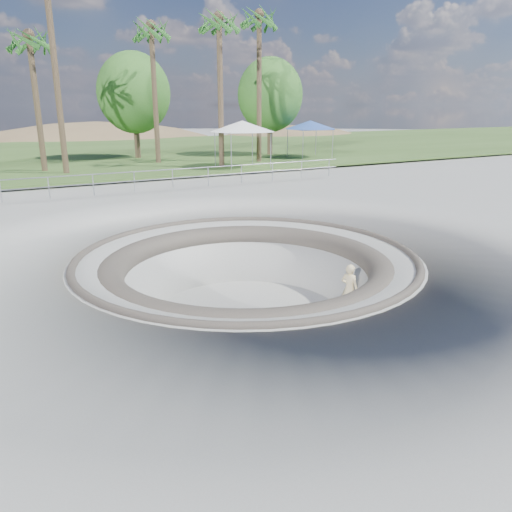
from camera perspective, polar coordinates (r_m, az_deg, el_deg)
ground at (r=14.98m, az=-1.08°, el=0.03°), size 180.00×180.00×0.00m
skate_bowl at (r=15.61m, az=-1.04°, el=-6.41°), size 14.00×14.00×4.10m
grass_strip at (r=47.35m, az=-21.00°, el=10.78°), size 180.00×36.00×0.12m
distant_hills at (r=71.55m, az=-20.19°, el=6.70°), size 103.20×45.00×28.60m
safety_railing at (r=25.84m, az=-13.72°, el=8.28°), size 25.00×0.06×1.03m
skateboard at (r=15.74m, az=10.47°, el=-6.53°), size 0.81×0.36×0.08m
skater at (r=15.44m, az=10.63°, el=-3.76°), size 0.55×0.67×1.59m
canopy_white at (r=34.56m, az=-1.59°, el=14.59°), size 6.07×6.07×3.07m
canopy_blue at (r=41.68m, az=6.21°, el=14.66°), size 5.68×5.68×2.88m
palm_b at (r=35.33m, az=-24.47°, el=21.24°), size 2.60×2.60×9.00m
palm_d at (r=38.09m, az=-11.87°, el=23.57°), size 2.60×2.60×10.21m
palm_e at (r=34.90m, az=-4.24°, el=24.68°), size 2.60×2.60×10.32m
palm_f at (r=38.33m, az=0.37°, el=25.01°), size 2.60×2.60×11.04m
bushy_tree_mid at (r=41.83m, az=-13.79°, el=17.64°), size 5.67×5.15×8.17m
bushy_tree_right at (r=43.68m, az=1.63°, el=17.91°), size 5.55×5.05×8.01m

